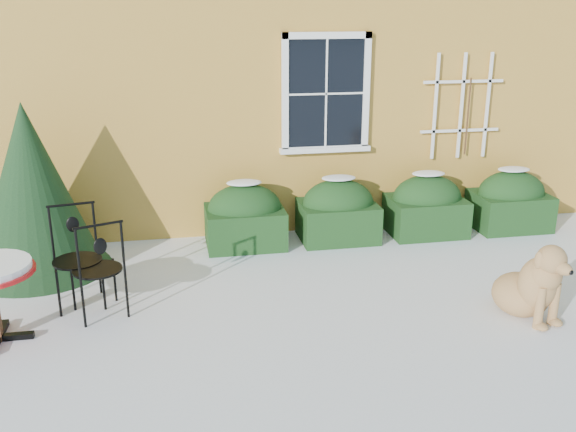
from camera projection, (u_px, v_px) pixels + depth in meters
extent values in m
plane|color=white|center=(306.00, 331.00, 6.46)|extent=(80.00, 80.00, 0.00)
cube|color=gold|center=(229.00, 12.00, 12.06)|extent=(12.00, 8.00, 6.00)
cube|color=black|center=(326.00, 94.00, 8.77)|extent=(1.05, 0.03, 1.45)
cube|color=white|center=(327.00, 35.00, 8.52)|extent=(1.23, 0.06, 0.09)
cube|color=white|center=(325.00, 149.00, 9.00)|extent=(1.23, 0.06, 0.09)
cube|color=white|center=(285.00, 95.00, 8.66)|extent=(0.09, 0.06, 1.63)
cube|color=white|center=(366.00, 93.00, 8.86)|extent=(0.09, 0.06, 1.63)
cube|color=white|center=(326.00, 94.00, 8.75)|extent=(0.02, 0.02, 1.45)
cube|color=white|center=(326.00, 94.00, 8.75)|extent=(1.05, 0.02, 0.02)
cube|color=white|center=(325.00, 149.00, 9.00)|extent=(1.29, 0.14, 0.07)
cube|color=white|center=(435.00, 107.00, 9.10)|extent=(0.04, 0.03, 1.50)
cube|color=white|center=(462.00, 106.00, 9.17)|extent=(0.04, 0.03, 1.50)
cube|color=white|center=(487.00, 105.00, 9.24)|extent=(0.04, 0.03, 1.50)
cube|color=white|center=(459.00, 130.00, 9.28)|extent=(1.20, 0.03, 0.04)
cube|color=white|center=(464.00, 81.00, 9.06)|extent=(1.20, 0.03, 0.04)
cylinder|color=#472D19|center=(468.00, 117.00, 9.22)|extent=(0.02, 0.02, 1.10)
cube|color=black|center=(245.00, 227.00, 8.71)|extent=(1.05, 0.80, 0.52)
ellipsoid|color=black|center=(245.00, 209.00, 8.63)|extent=(1.00, 0.72, 0.67)
ellipsoid|color=white|center=(244.00, 183.00, 8.51)|extent=(0.47, 0.32, 0.06)
cube|color=black|center=(338.00, 221.00, 8.94)|extent=(1.05, 0.80, 0.52)
ellipsoid|color=black|center=(338.00, 203.00, 8.86)|extent=(1.00, 0.72, 0.67)
ellipsoid|color=white|center=(339.00, 178.00, 8.74)|extent=(0.47, 0.32, 0.06)
cube|color=black|center=(426.00, 216.00, 9.17)|extent=(1.05, 0.80, 0.52)
ellipsoid|color=black|center=(427.00, 198.00, 9.09)|extent=(1.00, 0.72, 0.67)
ellipsoid|color=white|center=(429.00, 174.00, 8.97)|extent=(0.47, 0.32, 0.06)
cube|color=black|center=(509.00, 211.00, 9.40)|extent=(1.05, 0.80, 0.52)
ellipsoid|color=black|center=(511.00, 193.00, 9.32)|extent=(1.00, 0.72, 0.67)
ellipsoid|color=white|center=(514.00, 169.00, 9.20)|extent=(0.47, 0.32, 0.06)
cone|color=black|center=(37.00, 231.00, 7.84)|extent=(1.72, 1.72, 0.99)
cone|color=black|center=(31.00, 189.00, 7.67)|extent=(1.54, 1.54, 2.08)
cylinder|color=black|center=(115.00, 280.00, 7.05)|extent=(0.03, 0.03, 0.50)
cylinder|color=black|center=(73.00, 289.00, 6.84)|extent=(0.03, 0.03, 0.50)
cylinder|color=black|center=(127.00, 295.00, 6.68)|extent=(0.03, 0.03, 0.50)
cylinder|color=black|center=(83.00, 305.00, 6.47)|extent=(0.03, 0.03, 0.50)
cylinder|color=black|center=(97.00, 270.00, 6.68)|extent=(0.51, 0.51, 0.02)
cylinder|color=black|center=(123.00, 247.00, 6.52)|extent=(0.03, 0.03, 0.56)
cylinder|color=black|center=(78.00, 256.00, 6.30)|extent=(0.03, 0.03, 0.56)
cylinder|color=black|center=(98.00, 225.00, 6.32)|extent=(0.47, 0.19, 0.03)
ellipsoid|color=black|center=(100.00, 246.00, 6.39)|extent=(0.14, 0.08, 0.17)
cylinder|color=black|center=(59.00, 294.00, 6.69)|extent=(0.03, 0.03, 0.51)
cylinder|color=black|center=(104.00, 288.00, 6.85)|extent=(0.03, 0.03, 0.51)
cylinder|color=black|center=(57.00, 278.00, 7.09)|extent=(0.03, 0.03, 0.51)
cylinder|color=black|center=(99.00, 272.00, 7.25)|extent=(0.03, 0.03, 0.51)
cylinder|color=black|center=(77.00, 261.00, 6.89)|extent=(0.52, 0.52, 0.02)
cylinder|color=black|center=(51.00, 232.00, 6.92)|extent=(0.03, 0.03, 0.57)
cylinder|color=black|center=(95.00, 227.00, 7.08)|extent=(0.03, 0.03, 0.57)
cylinder|color=black|center=(70.00, 204.00, 6.91)|extent=(0.50, 0.12, 0.03)
ellipsoid|color=black|center=(73.00, 224.00, 6.98)|extent=(0.14, 0.06, 0.18)
ellipsoid|color=tan|center=(520.00, 294.00, 6.80)|extent=(0.72, 0.75, 0.46)
ellipsoid|color=tan|center=(538.00, 284.00, 6.56)|extent=(0.52, 0.49, 0.57)
sphere|color=tan|center=(544.00, 275.00, 6.47)|extent=(0.35, 0.35, 0.35)
cylinder|color=tan|center=(540.00, 308.00, 6.45)|extent=(0.09, 0.09, 0.46)
cylinder|color=tan|center=(554.00, 304.00, 6.54)|extent=(0.09, 0.09, 0.46)
ellipsoid|color=tan|center=(541.00, 326.00, 6.47)|extent=(0.12, 0.16, 0.07)
ellipsoid|color=tan|center=(556.00, 322.00, 6.56)|extent=(0.12, 0.16, 0.07)
cylinder|color=tan|center=(546.00, 269.00, 6.44)|extent=(0.27, 0.31, 0.25)
sphere|color=tan|center=(552.00, 260.00, 6.36)|extent=(0.30, 0.30, 0.30)
ellipsoid|color=tan|center=(562.00, 268.00, 6.26)|extent=(0.20, 0.26, 0.13)
sphere|color=black|center=(571.00, 272.00, 6.17)|extent=(0.05, 0.05, 0.05)
ellipsoid|color=tan|center=(539.00, 260.00, 6.34)|extent=(0.10, 0.12, 0.19)
ellipsoid|color=tan|center=(557.00, 256.00, 6.45)|extent=(0.10, 0.12, 0.19)
cylinder|color=tan|center=(515.00, 295.00, 7.12)|extent=(0.32, 0.31, 0.08)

